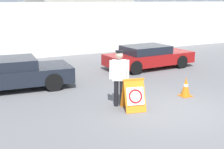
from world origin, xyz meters
name	(u,v)px	position (x,y,z in m)	size (l,w,h in m)	color
ground_plane	(177,111)	(0.00, 0.00, 0.00)	(90.00, 90.00, 0.00)	slate
perimeter_wall	(62,29)	(0.00, 11.15, 1.64)	(36.00, 0.30, 3.72)	silver
building_block	(77,12)	(2.47, 14.95, 2.50)	(6.43, 5.75, 4.99)	#B2ADA3
barricade_sign	(134,95)	(-1.16, 0.69, 0.50)	(0.79, 0.84, 1.01)	orange
security_guard	(119,75)	(-1.38, 1.24, 1.03)	(0.60, 0.60, 1.83)	black
traffic_cone_near	(186,87)	(1.25, 1.08, 0.35)	(0.39, 0.39, 0.70)	orange
parked_car_front_coupe	(13,73)	(-4.08, 4.91, 0.62)	(4.52, 2.30, 1.21)	black
parked_car_rear_sedan	(148,57)	(2.70, 5.66, 0.60)	(4.62, 2.06, 1.17)	black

